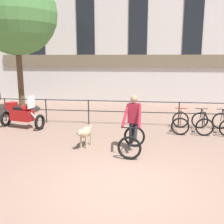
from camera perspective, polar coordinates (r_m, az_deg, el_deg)
ground_plane at (r=6.17m, az=2.19°, el=-15.29°), size 60.00×60.00×0.00m
canal_railing at (r=10.89m, az=4.56°, el=0.69°), size 15.05×0.05×1.05m
building_facade at (r=16.55m, az=5.72°, el=17.41°), size 18.00×0.72×8.88m
cyclist_with_bike at (r=7.89m, az=4.57°, el=-3.26°), size 0.78×1.23×1.70m
dog at (r=8.34m, az=-5.88°, el=-4.52°), size 0.39×1.03×0.67m
parked_motorcycle at (r=11.11m, az=-19.07°, el=-0.49°), size 1.86×0.99×1.35m
parked_bicycle_near_lamp at (r=10.41m, az=14.67°, el=-2.17°), size 0.81×1.19×0.86m
parked_bicycle_mid_left at (r=10.55m, az=19.03°, el=-2.25°), size 0.70×1.13×0.86m
parked_bicycle_mid_right at (r=10.75m, az=23.25°, el=-2.32°), size 0.68×1.12×0.86m
tree_canalside_left at (r=12.93m, az=-20.23°, el=19.43°), size 3.61×3.61×6.49m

